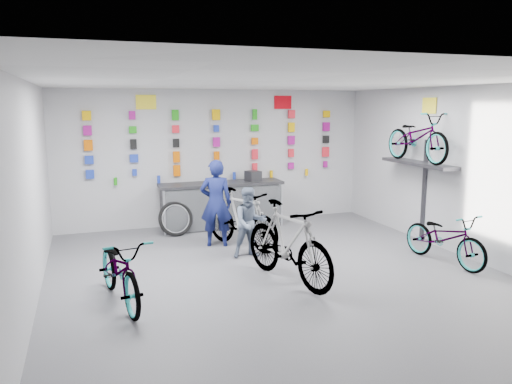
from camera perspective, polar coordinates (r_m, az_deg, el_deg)
name	(u,v)px	position (r m, az deg, el deg)	size (l,w,h in m)	color
floor	(282,279)	(7.84, 3.00, -9.95)	(8.00, 8.00, 0.00)	#4E4E53
ceiling	(284,81)	(7.38, 3.22, 12.52)	(8.00, 8.00, 0.00)	white
wall_back	(216,157)	(11.24, -4.61, 3.96)	(7.00, 7.00, 0.00)	#BABBBD
wall_front	(484,263)	(4.13, 24.63, -7.38)	(7.00, 7.00, 0.00)	#BABBBD
wall_left	(27,198)	(6.96, -24.66, -0.62)	(8.00, 8.00, 0.00)	#BABBBD
wall_right	(471,173)	(9.35, 23.41, 1.96)	(8.00, 8.00, 0.00)	#BABBBD
counter	(222,206)	(10.95, -3.93, -1.56)	(2.70, 0.66, 1.00)	black
merch_wall	(214,143)	(11.13, -4.77, 5.57)	(5.57, 0.08, 1.57)	#1A34AC
wall_bracket	(419,168)	(10.16, 18.13, 2.66)	(0.39, 1.90, 2.00)	#333338
sign_left	(146,102)	(10.88, -12.46, 10.00)	(0.42, 0.02, 0.30)	yellow
sign_right	(283,102)	(11.66, 3.09, 10.20)	(0.42, 0.02, 0.30)	red
sign_side	(429,106)	(10.18, 19.19, 9.31)	(0.02, 0.40, 0.30)	yellow
bike_left	(120,270)	(7.03, -15.26, -8.55)	(0.64, 1.82, 0.96)	gray
bike_center	(288,243)	(7.57, 3.68, -5.82)	(0.58, 2.04, 1.23)	gray
bike_right	(445,238)	(9.06, 20.78, -4.89)	(0.60, 1.71, 0.90)	gray
bike_service	(242,218)	(9.37, -1.64, -3.04)	(0.53, 1.87, 1.12)	gray
bike_wall	(417,137)	(10.06, 17.96, 5.97)	(0.63, 1.80, 0.95)	gray
clerk	(216,203)	(9.47, -4.59, -1.27)	(0.60, 0.40, 1.66)	#11194E
customer	(250,223)	(8.77, -0.70, -3.51)	(0.61, 0.47, 1.25)	slate
spare_wheel	(176,219)	(10.40, -9.17, -3.04)	(0.76, 0.37, 0.72)	black
register	(253,176)	(11.06, -0.34, 1.86)	(0.28, 0.30, 0.22)	black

